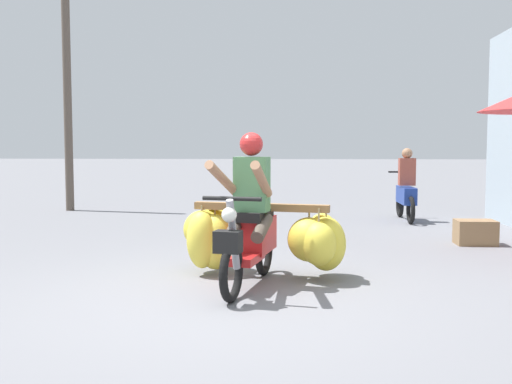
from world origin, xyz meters
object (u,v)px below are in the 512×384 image
Objects in this scene: produce_crate at (475,232)px; motorbike_distant_ahead_left at (406,192)px; motorbike_main_loaded at (260,233)px; utility_pole at (67,96)px.

motorbike_distant_ahead_left is at bearing 100.75° from produce_crate.
utility_pole reaches higher than motorbike_main_loaded.
produce_crate is at bearing -28.09° from utility_pole.
motorbike_main_loaded reaches higher than motorbike_distant_ahead_left.
utility_pole is (-7.68, 4.10, 2.36)m from produce_crate.
utility_pole is (-4.67, 6.55, 2.05)m from motorbike_main_loaded.
utility_pole reaches higher than produce_crate.
produce_crate is (0.52, -2.71, -0.39)m from motorbike_distant_ahead_left.
motorbike_distant_ahead_left is (2.49, 5.16, 0.07)m from motorbike_main_loaded.
motorbike_distant_ahead_left is at bearing 64.23° from motorbike_main_loaded.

